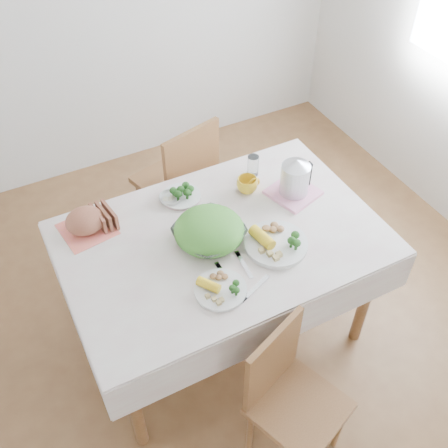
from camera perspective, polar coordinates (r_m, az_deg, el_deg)
name	(u,v)px	position (r m, az deg, el deg)	size (l,w,h in m)	color
floor	(223,328)	(3.07, -0.16, -11.27)	(3.60, 3.60, 0.00)	brown
dining_table	(222,288)	(2.77, -0.18, -6.94)	(1.40, 0.90, 0.75)	brown
tablecloth	(222,238)	(2.48, -0.20, -1.49)	(1.50, 1.00, 0.01)	silver
chair_near	(301,400)	(2.35, 8.40, -18.42)	(0.36, 0.36, 0.80)	brown
chair_far	(174,178)	(3.27, -5.41, 5.04)	(0.41, 0.41, 0.91)	brown
salad_bowl	(209,234)	(2.43, -1.62, -1.13)	(0.31, 0.31, 0.08)	white
dinner_plate_left	(220,290)	(2.25, -0.39, -7.16)	(0.23, 0.23, 0.02)	white
dinner_plate_right	(276,244)	(2.44, 5.66, -2.20)	(0.30, 0.30, 0.02)	white
broccoli_plate	(181,196)	(2.68, -4.68, 3.01)	(0.20, 0.20, 0.02)	beige
napkin	(87,229)	(2.59, -14.66, -0.56)	(0.24, 0.24, 0.00)	#FF7562
bread_loaf	(85,221)	(2.55, -14.89, 0.32)	(0.18, 0.17, 0.11)	brown
fruit_bowl	(170,199)	(2.65, -5.87, 2.73)	(0.11, 0.11, 0.04)	white
yellow_mug	(247,185)	(2.69, 2.53, 4.27)	(0.11, 0.11, 0.08)	yellow
glass_tumbler	(253,164)	(2.78, 3.19, 6.51)	(0.06, 0.06, 0.12)	white
pink_tray	(293,193)	(2.71, 7.52, 3.40)	(0.22, 0.22, 0.02)	#FD9AC1
electric_kettle	(295,176)	(2.64, 7.75, 5.24)	(0.15, 0.15, 0.20)	#B2B5BA
fork_left	(226,277)	(2.31, 0.19, -5.77)	(0.02, 0.17, 0.00)	silver
fork_right	(244,265)	(2.36, 2.22, -4.49)	(0.02, 0.17, 0.00)	silver
knife	(255,288)	(2.28, 3.38, -6.99)	(0.02, 0.18, 0.00)	silver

